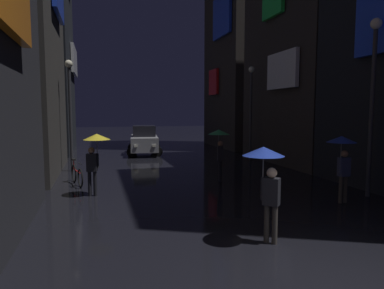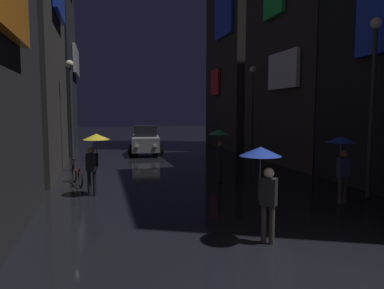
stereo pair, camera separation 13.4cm
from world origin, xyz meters
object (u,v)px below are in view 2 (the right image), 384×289
pedestrian_midstreet_centre_yellow (95,147)px  streetlamp_right_far (252,102)px  streetlamp_left_far (71,102)px  pedestrian_far_right_green (219,141)px  pedestrian_foreground_right_blue (263,168)px  bicycle_parked_at_storefront (77,175)px  streetlamp_right_near (373,88)px  pedestrian_foreground_left_blue (342,151)px  car_distant (145,140)px

pedestrian_midstreet_centre_yellow → streetlamp_right_far: (8.87, 6.70, 1.77)m
streetlamp_left_far → pedestrian_far_right_green: bearing=-33.6°
pedestrian_foreground_right_blue → streetlamp_left_far: bearing=113.8°
bicycle_parked_at_storefront → streetlamp_right_near: 11.14m
pedestrian_foreground_left_blue → pedestrian_far_right_green: size_ratio=1.00×
streetlamp_right_near → pedestrian_foreground_left_blue: bearing=-161.4°
streetlamp_left_far → streetlamp_right_far: streetlamp_right_far is taller
streetlamp_left_far → streetlamp_right_near: 12.73m
car_distant → streetlamp_right_far: bearing=-35.5°
pedestrian_midstreet_centre_yellow → car_distant: bearing=74.1°
pedestrian_far_right_green → car_distant: pedestrian_far_right_green is taller
pedestrian_foreground_right_blue → car_distant: pedestrian_foreground_right_blue is taller
pedestrian_far_right_green → streetlamp_right_far: 6.93m
streetlamp_right_far → bicycle_parked_at_storefront: bearing=-154.1°
pedestrian_foreground_left_blue → streetlamp_right_near: streetlamp_right_near is taller
pedestrian_foreground_left_blue → streetlamp_right_far: size_ratio=0.39×
pedestrian_midstreet_centre_yellow → streetlamp_right_near: bearing=-16.1°
pedestrian_foreground_right_blue → pedestrian_far_right_green: bearing=78.5°
car_distant → streetlamp_left_far: streetlamp_left_far is taller
pedestrian_midstreet_centre_yellow → pedestrian_far_right_green: 5.09m
bicycle_parked_at_storefront → car_distant: car_distant is taller
bicycle_parked_at_storefront → streetlamp_right_far: (9.60, 4.65, 3.05)m
streetlamp_right_far → pedestrian_foreground_left_blue: bearing=-98.8°
pedestrian_foreground_right_blue → car_distant: bearing=91.7°
pedestrian_far_right_green → streetlamp_right_near: (3.95, -3.85, 1.98)m
pedestrian_foreground_left_blue → bicycle_parked_at_storefront: 9.66m
car_distant → streetlamp_right_near: size_ratio=0.73×
pedestrian_far_right_green → bicycle_parked_at_storefront: bearing=172.4°
pedestrian_far_right_green → streetlamp_left_far: size_ratio=0.40×
bicycle_parked_at_storefront → streetlamp_left_far: 4.41m
pedestrian_foreground_left_blue → streetlamp_right_far: 10.03m
pedestrian_foreground_right_blue → bicycle_parked_at_storefront: bearing=120.2°
pedestrian_midstreet_centre_yellow → pedestrian_foreground_left_blue: bearing=-22.6°
pedestrian_foreground_left_blue → bicycle_parked_at_storefront: size_ratio=1.20×
car_distant → pedestrian_foreground_right_blue: bearing=-88.3°
pedestrian_midstreet_centre_yellow → bicycle_parked_at_storefront: size_ratio=1.20×
pedestrian_far_right_green → pedestrian_foreground_right_blue: size_ratio=1.00×
pedestrian_foreground_right_blue → streetlamp_left_far: size_ratio=0.40×
pedestrian_foreground_left_blue → car_distant: 14.56m
bicycle_parked_at_storefront → streetlamp_left_far: bearing=96.9°
pedestrian_foreground_left_blue → streetlamp_right_near: 2.54m
pedestrian_foreground_right_blue → pedestrian_midstreet_centre_yellow: bearing=123.7°
pedestrian_foreground_left_blue → pedestrian_far_right_green: 4.99m
car_distant → streetlamp_right_near: (5.79, -13.39, 2.72)m
streetlamp_left_far → pedestrian_foreground_left_blue: bearing=-44.6°
bicycle_parked_at_storefront → streetlamp_right_near: (9.60, -4.60, 3.26)m
pedestrian_foreground_left_blue → pedestrian_foreground_right_blue: bearing=-149.1°
car_distant → streetlamp_right_far: (5.79, -4.13, 2.51)m
car_distant → streetlamp_right_near: bearing=-66.6°
pedestrian_foreground_right_blue → streetlamp_left_far: (-4.69, 10.66, 1.65)m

